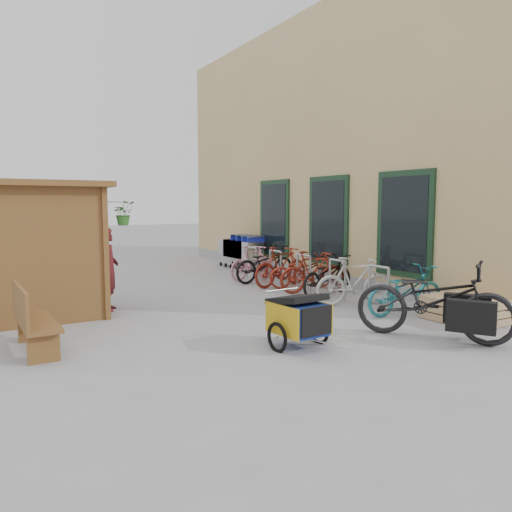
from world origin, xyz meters
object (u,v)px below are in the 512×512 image
bike_3 (313,272)px  bike_1 (355,281)px  child_trailer (299,316)px  bike_7 (252,262)px  bench (31,318)px  bike_0 (405,290)px  kiosk (39,231)px  bike_5 (281,267)px  shopping_carts (240,249)px  cargo_bike (435,300)px  pallet_stack (466,309)px  person_kiosk (108,269)px  bike_4 (301,271)px  bike_6 (265,264)px  bike_2 (328,275)px

bike_3 → bike_1: bearing=-172.1°
child_trailer → bike_7: size_ratio=0.90×
bench → bike_0: bearing=-9.8°
kiosk → bike_5: bearing=7.8°
child_trailer → bike_3: bike_3 is taller
bench → bike_7: bench is taller
shopping_carts → bike_1: 6.18m
bench → cargo_bike: cargo_bike is taller
pallet_stack → shopping_carts: bearing=90.0°
person_kiosk → bike_5: (4.31, 0.63, -0.30)m
bike_1 → pallet_stack: bearing=-139.8°
kiosk → bike_4: size_ratio=1.58×
bike_0 → bike_3: 2.63m
child_trailer → bike_6: bearing=59.5°
person_kiosk → bike_7: (4.25, 1.96, -0.33)m
child_trailer → bike_0: size_ratio=0.81×
cargo_bike → bike_6: size_ratio=1.30×
bike_2 → kiosk: bearing=67.8°
child_trailer → cargo_bike: (1.98, -0.68, 0.15)m
child_trailer → bike_5: size_ratio=0.84×
bench → child_trailer: 3.66m
bike_4 → shopping_carts: bearing=9.3°
shopping_carts → kiosk: bearing=-145.8°
bike_2 → bike_3: bearing=-1.8°
person_kiosk → bike_5: person_kiosk is taller
shopping_carts → bike_7: 2.34m
bike_0 → bike_1: 1.11m
bike_5 → pallet_stack: bearing=-178.6°
child_trailer → cargo_bike: 2.10m
pallet_stack → child_trailer: child_trailer is taller
shopping_carts → bike_5: (-0.78, -3.51, -0.13)m
bike_1 → child_trailer: bearing=144.1°
cargo_bike → bike_7: (0.58, 6.46, -0.13)m
person_kiosk → bike_6: 4.59m
bike_1 → bike_5: bike_5 is taller
bike_3 → bike_4: (0.13, 0.62, -0.06)m
kiosk → bike_7: (5.43, 2.08, -1.09)m
pallet_stack → cargo_bike: 1.56m
cargo_bike → bike_0: bearing=25.9°
bench → bike_2: (6.14, 1.31, -0.03)m
kiosk → bike_4: (5.78, 0.30, -1.14)m
bike_3 → bike_5: 1.09m
kiosk → pallet_stack: kiosk is taller
cargo_bike → bench: bearing=124.8°
kiosk → bike_7: 5.92m
bike_7 → bike_1: bearing=165.1°
child_trailer → bike_0: 2.99m
child_trailer → bike_5: 5.16m
bike_3 → bike_6: bearing=16.3°
bike_5 → person_kiosk: bearing=90.1°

